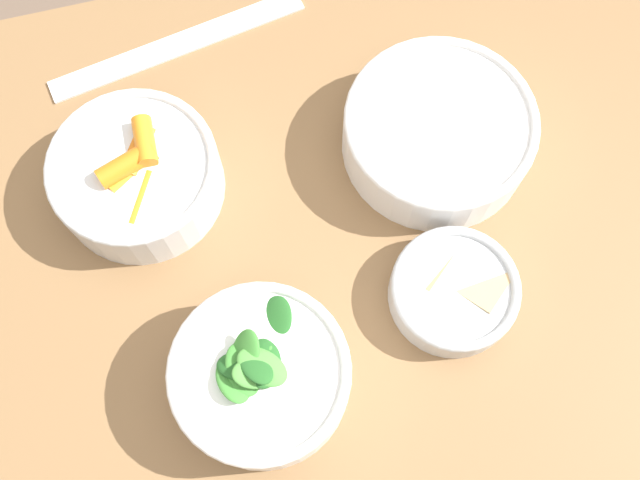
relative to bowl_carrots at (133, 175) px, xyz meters
The scene contains 7 objects.
ground_plane 0.81m from the bowl_carrots, 59.80° to the right, with size 10.00×10.00×0.00m, color brown.
dining_table 0.25m from the bowl_carrots, 59.80° to the right, with size 1.19×0.83×0.75m.
bowl_carrots is the anchor object (origin of this frame).
bowl_greens 0.23m from the bowl_carrots, 71.50° to the right, with size 0.16×0.16×0.09m.
bowl_beans_hotdog 0.30m from the bowl_carrots, ahead, with size 0.19×0.19×0.06m.
bowl_cookies 0.33m from the bowl_carrots, 34.99° to the right, with size 0.12×0.12×0.04m.
ruler 0.18m from the bowl_carrots, 67.49° to the left, with size 0.29×0.08×0.00m.
Camera 1 is at (0.00, -0.15, 1.42)m, focal length 40.00 mm.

